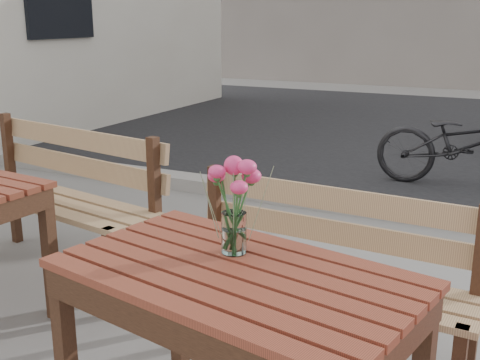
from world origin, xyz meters
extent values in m
cube|color=black|center=(0.00, 7.00, 0.00)|extent=(30.00, 8.00, 0.00)
cube|color=gray|center=(0.00, 3.00, 0.06)|extent=(30.00, 0.25, 0.12)
cube|color=#5F2919|center=(-0.20, -0.04, 0.74)|extent=(1.34, 0.94, 0.03)
cube|color=black|center=(-0.81, -0.23, 0.36)|extent=(0.07, 0.07, 0.72)
cube|color=black|center=(-0.69, 0.37, 0.36)|extent=(0.07, 0.07, 0.72)
cube|color=#936E4C|center=(-0.13, 0.64, 0.45)|extent=(1.43, 0.47, 0.03)
cube|color=#936E4C|center=(-0.12, 0.85, 0.68)|extent=(1.41, 0.11, 0.38)
cube|color=black|center=(-0.78, 0.52, 0.23)|extent=(0.05, 0.05, 0.46)
cube|color=black|center=(-0.76, 0.84, 0.43)|extent=(0.05, 0.05, 0.86)
cube|color=black|center=(0.52, 0.76, 0.43)|extent=(0.05, 0.05, 0.86)
cylinder|color=white|center=(-0.27, 0.09, 0.83)|extent=(0.09, 0.09, 0.15)
cylinder|color=#2E682E|center=(-0.27, 0.09, 0.91)|extent=(0.05, 0.05, 0.30)
cube|color=black|center=(-1.56, 0.49, 0.37)|extent=(0.07, 0.07, 0.73)
cube|color=#936E4C|center=(-1.95, 0.94, 0.49)|extent=(1.60, 0.69, 0.03)
cube|color=#936E4C|center=(-1.91, 1.17, 0.75)|extent=(1.53, 0.31, 0.42)
cube|color=black|center=(-1.29, 0.64, 0.25)|extent=(0.06, 0.06, 0.51)
cube|color=black|center=(-2.61, 1.24, 0.47)|extent=(0.06, 0.06, 0.94)
cube|color=black|center=(-1.23, 0.98, 0.47)|extent=(0.06, 0.06, 0.94)
imported|color=black|center=(0.13, 4.14, 0.43)|extent=(1.66, 0.59, 0.87)
camera|label=1|loc=(0.64, -1.73, 1.58)|focal=45.00mm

